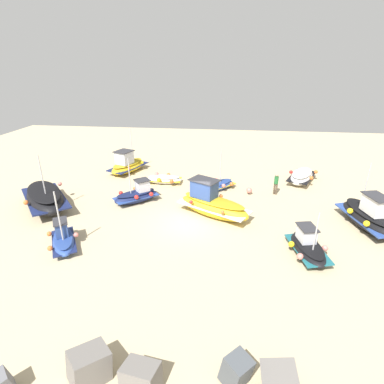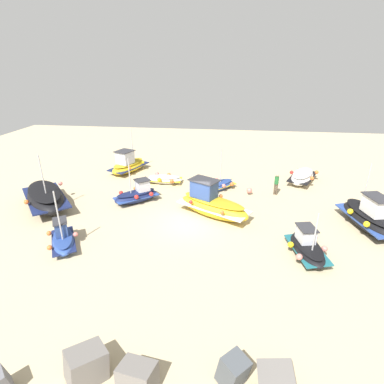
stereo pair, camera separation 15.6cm
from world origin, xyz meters
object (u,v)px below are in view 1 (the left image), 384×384
object	(u,v)px
fishing_boat_7	(63,239)
fishing_boat_9	(137,195)
fishing_boat_3	(218,185)
fishing_boat_6	(127,165)
person_walking	(276,183)
fishing_boat_5	(212,204)
fishing_boat_8	(164,179)
fishing_boat_1	(368,216)
fishing_boat_4	(307,246)
fishing_boat_0	(302,176)
fishing_boat_2	(45,198)
mooring_buoy_1	(249,190)

from	to	relation	value
fishing_boat_7	fishing_boat_9	size ratio (longest dim) A/B	1.03
fishing_boat_7	fishing_boat_3	bearing A→B (deg)	-72.64
fishing_boat_6	person_walking	world-z (taller)	fishing_boat_6
fishing_boat_3	fishing_boat_5	bearing A→B (deg)	42.47
fishing_boat_8	fishing_boat_9	size ratio (longest dim) A/B	0.89
fishing_boat_3	fishing_boat_8	bearing A→B (deg)	-56.32
fishing_boat_1	fishing_boat_4	world-z (taller)	fishing_boat_1
fishing_boat_0	fishing_boat_8	xyz separation A→B (m)	(11.80, 1.73, -0.15)
fishing_boat_5	fishing_boat_6	world-z (taller)	fishing_boat_6
fishing_boat_4	fishing_boat_8	bearing A→B (deg)	34.45
fishing_boat_0	fishing_boat_3	bearing A→B (deg)	-44.73
fishing_boat_4	fishing_boat_8	xyz separation A→B (m)	(9.80, -9.43, -0.14)
fishing_boat_2	fishing_boat_6	bearing A→B (deg)	-63.41
fishing_boat_0	fishing_boat_4	distance (m)	11.34
fishing_boat_0	fishing_boat_5	bearing A→B (deg)	-20.52
fishing_boat_2	fishing_boat_3	world-z (taller)	fishing_boat_2
fishing_boat_6	fishing_boat_7	size ratio (longest dim) A/B	1.27
fishing_boat_4	fishing_boat_5	bearing A→B (deg)	42.13
fishing_boat_2	person_walking	size ratio (longest dim) A/B	3.32
fishing_boat_8	mooring_buoy_1	bearing A→B (deg)	-13.45
fishing_boat_6	mooring_buoy_1	bearing A→B (deg)	92.33
fishing_boat_8	person_walking	distance (m)	9.29
fishing_boat_1	fishing_boat_4	distance (m)	5.57
fishing_boat_4	fishing_boat_6	bearing A→B (deg)	37.66
fishing_boat_4	fishing_boat_9	xyz separation A→B (m)	(11.00, -5.44, 0.07)
fishing_boat_3	mooring_buoy_1	bearing A→B (deg)	118.84
fishing_boat_6	fishing_boat_9	world-z (taller)	fishing_boat_6
fishing_boat_2	fishing_boat_4	distance (m)	17.58
fishing_boat_2	fishing_boat_5	distance (m)	11.83
fishing_boat_6	fishing_boat_9	size ratio (longest dim) A/B	1.31
fishing_boat_6	fishing_boat_2	bearing A→B (deg)	-0.23
fishing_boat_3	fishing_boat_1	bearing A→B (deg)	106.88
fishing_boat_9	fishing_boat_1	bearing A→B (deg)	-47.49
fishing_boat_5	person_walking	distance (m)	6.30
person_walking	mooring_buoy_1	xyz separation A→B (m)	(2.04, 0.29, -0.63)
fishing_boat_7	fishing_boat_8	bearing A→B (deg)	-50.57
fishing_boat_9	fishing_boat_3	bearing A→B (deg)	-12.36
fishing_boat_4	fishing_boat_1	bearing A→B (deg)	-63.67
fishing_boat_3	fishing_boat_5	world-z (taller)	fishing_boat_3
fishing_boat_7	fishing_boat_8	distance (m)	10.89
fishing_boat_7	fishing_boat_2	bearing A→B (deg)	8.22
fishing_boat_1	fishing_boat_6	world-z (taller)	fishing_boat_6
fishing_boat_3	fishing_boat_9	world-z (taller)	fishing_boat_9
fishing_boat_4	fishing_boat_9	bearing A→B (deg)	52.04
person_walking	mooring_buoy_1	world-z (taller)	person_walking
fishing_boat_3	fishing_boat_8	size ratio (longest dim) A/B	1.12
fishing_boat_8	fishing_boat_9	distance (m)	4.17
fishing_boat_3	fishing_boat_4	xyz separation A→B (m)	(-5.15, 8.51, 0.13)
fishing_boat_2	fishing_boat_8	bearing A→B (deg)	-93.11
fishing_boat_6	fishing_boat_4	bearing A→B (deg)	71.72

